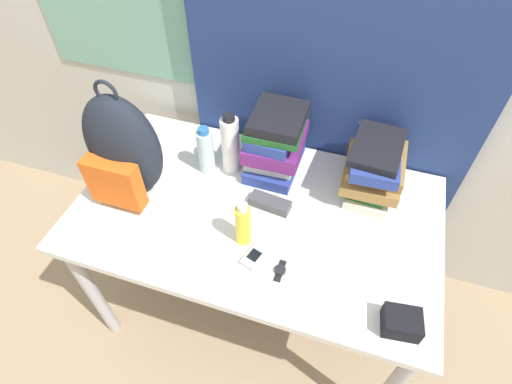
# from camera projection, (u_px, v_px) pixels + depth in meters

# --- Properties ---
(ground_plane) EXTENTS (12.00, 12.00, 0.00)m
(ground_plane) POSITION_uv_depth(u_px,v_px,m) (229.00, 380.00, 1.75)
(ground_plane) COLOR #9E8466
(wall_back) EXTENTS (6.00, 0.06, 2.50)m
(wall_back) POSITION_uv_depth(u_px,v_px,m) (298.00, 11.00, 1.35)
(wall_back) COLOR beige
(wall_back) RESTS_ON ground_plane
(curtain_blue) EXTENTS (1.11, 0.04, 2.50)m
(curtain_blue) POSITION_uv_depth(u_px,v_px,m) (344.00, 26.00, 1.29)
(curtain_blue) COLOR navy
(curtain_blue) RESTS_ON ground_plane
(desk) EXTENTS (1.31, 0.77, 0.73)m
(desk) POSITION_uv_depth(u_px,v_px,m) (256.00, 224.00, 1.51)
(desk) COLOR silver
(desk) RESTS_ON ground_plane
(backpack) EXTENTS (0.28, 0.21, 0.47)m
(backpack) POSITION_uv_depth(u_px,v_px,m) (123.00, 150.00, 1.37)
(backpack) COLOR #1E232D
(backpack) RESTS_ON desk
(book_stack_left) EXTENTS (0.22, 0.27, 0.26)m
(book_stack_left) POSITION_uv_depth(u_px,v_px,m) (276.00, 142.00, 1.50)
(book_stack_left) COLOR navy
(book_stack_left) RESTS_ON desk
(book_stack_center) EXTENTS (0.21, 0.29, 0.23)m
(book_stack_center) POSITION_uv_depth(u_px,v_px,m) (374.00, 167.00, 1.43)
(book_stack_center) COLOR silver
(book_stack_center) RESTS_ON desk
(water_bottle) EXTENTS (0.06, 0.06, 0.21)m
(water_bottle) POSITION_uv_depth(u_px,v_px,m) (206.00, 151.00, 1.51)
(water_bottle) COLOR silver
(water_bottle) RESTS_ON desk
(sports_bottle) EXTENTS (0.07, 0.07, 0.26)m
(sports_bottle) POSITION_uv_depth(u_px,v_px,m) (230.00, 144.00, 1.50)
(sports_bottle) COLOR white
(sports_bottle) RESTS_ON desk
(sunscreen_bottle) EXTENTS (0.05, 0.05, 0.18)m
(sunscreen_bottle) POSITION_uv_depth(u_px,v_px,m) (244.00, 225.00, 1.29)
(sunscreen_bottle) COLOR yellow
(sunscreen_bottle) RESTS_ON desk
(cell_phone) EXTENTS (0.08, 0.10, 0.02)m
(cell_phone) POSITION_uv_depth(u_px,v_px,m) (254.00, 256.00, 1.30)
(cell_phone) COLOR #B7BCC6
(cell_phone) RESTS_ON desk
(sunglasses_case) EXTENTS (0.16, 0.07, 0.04)m
(sunglasses_case) POSITION_uv_depth(u_px,v_px,m) (270.00, 203.00, 1.44)
(sunglasses_case) COLOR #47474C
(sunglasses_case) RESTS_ON desk
(camera_pouch) EXTENTS (0.12, 0.10, 0.06)m
(camera_pouch) POSITION_uv_depth(u_px,v_px,m) (402.00, 322.00, 1.13)
(camera_pouch) COLOR black
(camera_pouch) RESTS_ON desk
(wristwatch) EXTENTS (0.04, 0.08, 0.01)m
(wristwatch) POSITION_uv_depth(u_px,v_px,m) (280.00, 270.00, 1.27)
(wristwatch) COLOR black
(wristwatch) RESTS_ON desk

